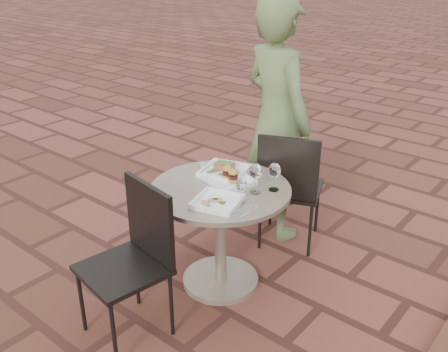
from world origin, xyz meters
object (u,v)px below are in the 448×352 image
Objects in this scene: diner at (277,121)px; plate_tuna at (217,201)px; chair_near at (136,249)px; plate_sliders at (230,178)px; cafe_table at (220,221)px; plate_salmon at (224,170)px; chair_far at (289,182)px.

diner reaches higher than plate_tuna.
chair_near is 2.87× the size of plate_sliders.
cafe_table is 0.34m from plate_tuna.
cafe_table is at bearing -56.60° from plate_salmon.
chair_near is 2.85× the size of plate_tuna.
plate_salmon is (-0.02, 0.82, 0.20)m from chair_near.
plate_salmon is 0.15m from plate_sliders.
cafe_table is 2.57× the size of plate_salmon.
plate_tuna reaches higher than cafe_table.
diner reaches higher than plate_salmon.
chair_near reaches higher than plate_sliders.
chair_near is 0.85m from plate_salmon.
plate_salmon is (-0.21, -0.50, 0.20)m from chair_far.
plate_salmon is at bearing 144.84° from plate_sliders.
chair_far is at bearing 66.91° from plate_salmon.
plate_salmon is 1.08× the size of plate_sliders.
plate_salmon reaches higher than plate_tuna.
chair_far is 0.58m from plate_salmon.
plate_sliders is (-0.09, -0.58, 0.21)m from chair_far.
plate_sliders is (0.15, -0.74, -0.16)m from diner.
plate_sliders is (0.12, -0.09, 0.01)m from plate_salmon.
cafe_table is 0.49× the size of diner.
diner is 5.71× the size of plate_sliders.
cafe_table is 0.69m from chair_far.
plate_tuna is at bearing 73.53° from chair_near.
chair_far and chair_near have the same top height.
chair_far is at bearing 82.40° from cafe_table.
plate_tuna is at bearing 70.12° from chair_far.
chair_near reaches higher than cafe_table.
plate_salmon is (0.03, -0.66, -0.17)m from diner.
cafe_table is at bearing -91.37° from plate_sliders.
diner reaches higher than cafe_table.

